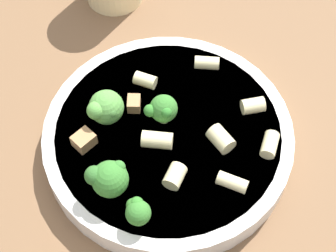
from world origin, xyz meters
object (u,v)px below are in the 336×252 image
broccoli_floret_3 (161,109)px  rigatoni_4 (252,103)px  rigatoni_5 (145,80)px  rigatoni_2 (207,63)px  chicken_chunk_1 (84,140)px  broccoli_floret_0 (137,211)px  rigatoni_1 (232,182)px  chicken_chunk_0 (134,104)px  rigatoni_6 (221,139)px  rigatoni_3 (157,140)px  rigatoni_0 (175,176)px  broccoli_floret_2 (109,179)px  rigatoni_7 (270,145)px  broccoli_floret_1 (105,107)px  pasta_bowl (168,138)px

broccoli_floret_3 → rigatoni_4: size_ratio=1.47×
rigatoni_5 → rigatoni_2: bearing=-177.1°
broccoli_floret_3 → chicken_chunk_1: broccoli_floret_3 is taller
broccoli_floret_0 → broccoli_floret_3: broccoli_floret_3 is taller
rigatoni_1 → chicken_chunk_0: size_ratio=1.74×
rigatoni_5 → chicken_chunk_0: rigatoni_5 is taller
chicken_chunk_1 → rigatoni_6: bearing=163.3°
rigatoni_3 → rigatoni_5: 0.07m
rigatoni_0 → rigatoni_1: size_ratio=0.77×
broccoli_floret_2 → rigatoni_2: size_ratio=1.60×
rigatoni_1 → chicken_chunk_1: (0.12, -0.08, 0.00)m
broccoli_floret_3 → rigatoni_7: 0.11m
rigatoni_5 → rigatoni_3: bearing=83.4°
broccoli_floret_3 → rigatoni_1: 0.10m
rigatoni_4 → broccoli_floret_0: bearing=31.1°
broccoli_floret_1 → rigatoni_4: bearing=168.9°
pasta_bowl → broccoli_floret_2: bearing=34.1°
broccoli_floret_3 → rigatoni_3: (0.01, 0.03, -0.01)m
broccoli_floret_3 → chicken_chunk_1: bearing=3.7°
rigatoni_4 → rigatoni_7: size_ratio=0.90×
broccoli_floret_0 → broccoli_floret_2: (0.02, -0.03, 0.01)m
chicken_chunk_1 → broccoli_floret_0: bearing=107.8°
rigatoni_0 → rigatoni_5: rigatoni_0 is taller
broccoli_floret_0 → rigatoni_3: 0.08m
rigatoni_1 → chicken_chunk_0: bearing=-60.3°
broccoli_floret_3 → rigatoni_6: bearing=137.7°
rigatoni_5 → chicken_chunk_0: bearing=52.9°
broccoli_floret_1 → rigatoni_5: 0.06m
rigatoni_2 → rigatoni_4: (-0.03, 0.06, 0.00)m
rigatoni_5 → chicken_chunk_0: size_ratio=1.37×
rigatoni_5 → chicken_chunk_1: same height
chicken_chunk_1 → pasta_bowl: bearing=173.3°
rigatoni_4 → chicken_chunk_1: (0.17, -0.01, -0.00)m
rigatoni_2 → chicken_chunk_1: 0.15m
chicken_chunk_0 → chicken_chunk_1: 0.06m
rigatoni_1 → chicken_chunk_1: bearing=-34.6°
broccoli_floret_0 → rigatoni_2: size_ratio=1.14×
broccoli_floret_1 → rigatoni_3: 0.06m
rigatoni_6 → rigatoni_2: bearing=-100.9°
broccoli_floret_2 → rigatoni_0: broccoli_floret_2 is taller
broccoli_floret_3 → rigatoni_0: (0.01, 0.07, -0.01)m
rigatoni_2 → broccoli_floret_0: bearing=52.1°
pasta_bowl → rigatoni_7: bearing=151.9°
broccoli_floret_1 → rigatoni_6: bearing=148.9°
rigatoni_1 → broccoli_floret_2: bearing=-13.9°
broccoli_floret_3 → rigatoni_4: broccoli_floret_3 is taller
rigatoni_3 → chicken_chunk_1: rigatoni_3 is taller
rigatoni_6 → chicken_chunk_0: (0.07, -0.07, -0.00)m
rigatoni_6 → chicken_chunk_1: 0.13m
rigatoni_5 → rigatoni_7: same height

